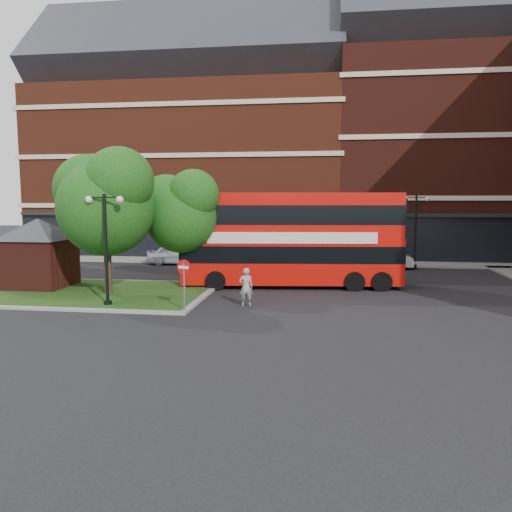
# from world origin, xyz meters

# --- Properties ---
(ground) EXTENTS (120.00, 120.00, 0.00)m
(ground) POSITION_xyz_m (0.00, 0.00, 0.00)
(ground) COLOR black
(ground) RESTS_ON ground
(pavement_far) EXTENTS (44.00, 3.00, 0.12)m
(pavement_far) POSITION_xyz_m (0.00, 16.50, 0.06)
(pavement_far) COLOR slate
(pavement_far) RESTS_ON ground
(terrace_far_left) EXTENTS (26.00, 12.00, 14.00)m
(terrace_far_left) POSITION_xyz_m (-8.00, 24.00, 7.00)
(terrace_far_left) COLOR maroon
(terrace_far_left) RESTS_ON ground
(terrace_far_right) EXTENTS (18.00, 12.00, 16.00)m
(terrace_far_right) POSITION_xyz_m (14.00, 24.00, 8.00)
(terrace_far_right) COLOR #471911
(terrace_far_right) RESTS_ON ground
(traffic_island) EXTENTS (12.60, 7.60, 0.15)m
(traffic_island) POSITION_xyz_m (-8.00, 3.00, 0.07)
(traffic_island) COLOR gray
(traffic_island) RESTS_ON ground
(kiosk) EXTENTS (6.51, 6.51, 3.60)m
(kiosk) POSITION_xyz_m (-11.00, 4.00, 2.32)
(kiosk) COLOR #471911
(kiosk) RESTS_ON traffic_island
(tree_island_west) EXTENTS (5.40, 4.71, 7.21)m
(tree_island_west) POSITION_xyz_m (-6.60, 2.58, 4.79)
(tree_island_west) COLOR #2D2116
(tree_island_west) RESTS_ON ground
(tree_island_east) EXTENTS (4.46, 3.90, 6.29)m
(tree_island_east) POSITION_xyz_m (-3.58, 5.06, 4.24)
(tree_island_east) COLOR #2D2116
(tree_island_east) RESTS_ON ground
(lamp_island) EXTENTS (1.72, 0.36, 5.00)m
(lamp_island) POSITION_xyz_m (-5.50, 0.20, 2.83)
(lamp_island) COLOR black
(lamp_island) RESTS_ON ground
(lamp_far_left) EXTENTS (1.72, 0.36, 5.00)m
(lamp_far_left) POSITION_xyz_m (2.00, 14.50, 2.83)
(lamp_far_left) COLOR black
(lamp_far_left) RESTS_ON ground
(lamp_far_right) EXTENTS (1.72, 0.36, 5.00)m
(lamp_far_right) POSITION_xyz_m (10.00, 14.50, 2.83)
(lamp_far_right) COLOR black
(lamp_far_right) RESTS_ON ground
(bus) EXTENTS (11.93, 3.91, 4.47)m
(bus) POSITION_xyz_m (2.12, 6.69, 2.93)
(bus) COLOR red
(bus) RESTS_ON ground
(woman) EXTENTS (0.71, 0.54, 1.73)m
(woman) POSITION_xyz_m (0.50, 1.38, 0.86)
(woman) COLOR gray
(woman) RESTS_ON ground
(car_silver) EXTENTS (4.32, 2.03, 1.43)m
(car_silver) POSITION_xyz_m (-6.73, 14.50, 0.71)
(car_silver) COLOR #AAADB2
(car_silver) RESTS_ON ground
(car_white) EXTENTS (4.53, 1.78, 1.47)m
(car_white) POSITION_xyz_m (7.71, 14.50, 0.73)
(car_white) COLOR silver
(car_white) RESTS_ON ground
(no_entry_sign) EXTENTS (0.62, 0.20, 2.29)m
(no_entry_sign) POSITION_xyz_m (-1.80, -0.50, 1.63)
(no_entry_sign) COLOR slate
(no_entry_sign) RESTS_ON ground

